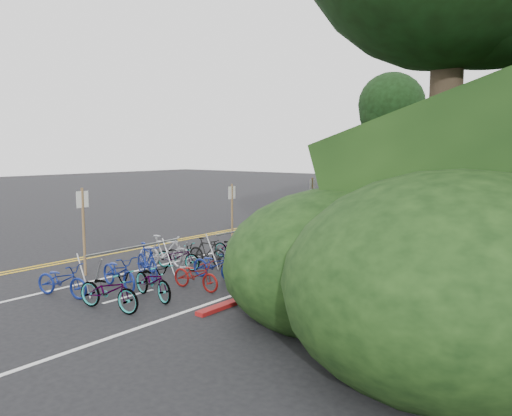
# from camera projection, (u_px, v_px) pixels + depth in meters

# --- Properties ---
(ground) EXTENTS (120.00, 120.00, 0.00)m
(ground) POSITION_uv_depth(u_px,v_px,m) (120.00, 266.00, 16.62)
(ground) COLOR black
(ground) RESTS_ON ground
(road_markings) EXTENTS (7.47, 80.00, 0.01)m
(road_markings) POSITION_uv_depth(u_px,v_px,m) (302.00, 230.00, 24.08)
(road_markings) COLOR gold
(road_markings) RESTS_ON ground
(red_curb) EXTENTS (0.25, 28.00, 0.10)m
(red_curb) POSITION_uv_depth(u_px,v_px,m) (420.00, 235.00, 22.42)
(red_curb) COLOR maroon
(red_curb) RESTS_ON ground
(bike_rack_front) EXTENTS (1.14, 3.13, 1.17)m
(bike_rack_front) POSITION_uv_depth(u_px,v_px,m) (136.00, 257.00, 13.94)
(bike_rack_front) COLOR gray
(bike_rack_front) RESTS_ON ground
(bike_racks_rest) EXTENTS (1.14, 23.00, 1.17)m
(bike_racks_rest) POSITION_uv_depth(u_px,v_px,m) (375.00, 210.00, 24.77)
(bike_racks_rest) COLOR gray
(bike_racks_rest) RESTS_ON ground
(signpost_near) EXTENTS (0.08, 0.40, 2.70)m
(signpost_near) POSITION_uv_depth(u_px,v_px,m) (84.00, 226.00, 15.18)
(signpost_near) COLOR brown
(signpost_near) RESTS_ON ground
(signposts_rest) EXTENTS (0.08, 18.40, 2.50)m
(signposts_rest) POSITION_uv_depth(u_px,v_px,m) (342.00, 195.00, 26.97)
(signposts_rest) COLOR brown
(signposts_rest) RESTS_ON ground
(bike_front) EXTENTS (1.28, 1.86, 1.10)m
(bike_front) POSITION_uv_depth(u_px,v_px,m) (165.00, 252.00, 16.22)
(bike_front) COLOR #9E9EA3
(bike_front) RESTS_ON ground
(bike_valet) EXTENTS (3.31, 11.36, 1.08)m
(bike_valet) POSITION_uv_depth(u_px,v_px,m) (215.00, 257.00, 15.85)
(bike_valet) COLOR navy
(bike_valet) RESTS_ON ground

